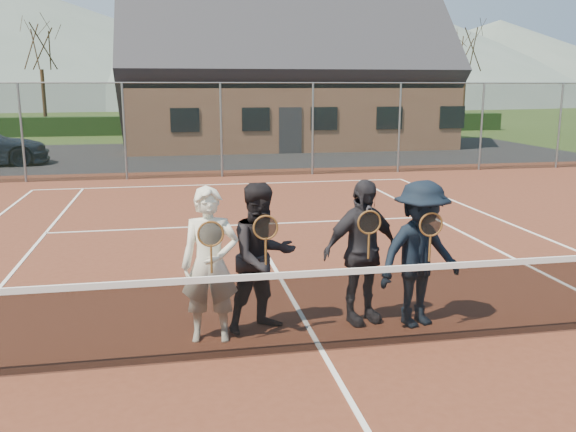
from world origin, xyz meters
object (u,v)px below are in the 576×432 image
object	(u,v)px
player_a	(210,265)
player_d	(420,254)
player_b	(262,258)
clubhouse	(285,63)
player_c	(361,252)
tennis_net	(322,307)

from	to	relation	value
player_a	player_d	bearing A→B (deg)	-0.40
player_b	player_d	size ratio (longest dim) A/B	1.00
player_b	player_d	distance (m)	1.91
clubhouse	player_b	size ratio (longest dim) A/B	8.67
clubhouse	player_a	bearing A→B (deg)	-102.46
clubhouse	player_c	distance (m)	23.65
tennis_net	clubhouse	xyz separation A→B (m)	(4.00, 24.00, 3.45)
tennis_net	player_d	size ratio (longest dim) A/B	6.49
player_d	tennis_net	bearing A→B (deg)	-158.01
clubhouse	player_c	bearing A→B (deg)	-98.13
player_d	player_a	bearing A→B (deg)	179.60
player_d	clubhouse	bearing A→B (deg)	83.55
player_b	player_c	distance (m)	1.24
tennis_net	clubhouse	bearing A→B (deg)	80.54
tennis_net	player_b	bearing A→B (deg)	126.28
player_a	player_d	distance (m)	2.53
tennis_net	player_a	size ratio (longest dim) A/B	6.49
player_b	player_d	world-z (taller)	same
clubhouse	player_c	xyz separation A→B (m)	(-3.32, -23.21, -3.07)
player_a	player_b	distance (m)	0.66
tennis_net	player_c	xyz separation A→B (m)	(0.68, 0.78, 0.38)
player_c	player_d	world-z (taller)	same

